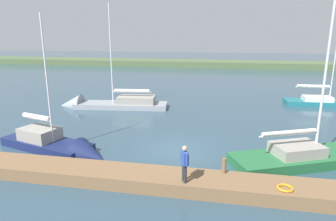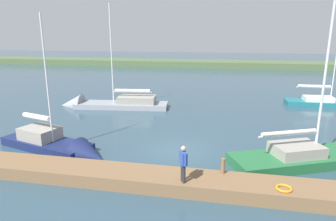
% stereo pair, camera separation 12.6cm
% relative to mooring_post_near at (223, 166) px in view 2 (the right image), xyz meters
% --- Properties ---
extents(ground_plane, '(200.00, 200.00, 0.00)m').
position_rel_mooring_post_near_xyz_m(ground_plane, '(2.72, -3.73, -0.96)').
color(ground_plane, '#2D4756').
extents(far_shoreline, '(180.00, 8.00, 2.40)m').
position_rel_mooring_post_near_xyz_m(far_shoreline, '(2.72, -52.31, -0.96)').
color(far_shoreline, '#4C603D').
rests_on(far_shoreline, ground_plane).
extents(dock_pier, '(27.22, 1.82, 0.61)m').
position_rel_mooring_post_near_xyz_m(dock_pier, '(2.72, 0.64, -0.66)').
color(dock_pier, brown).
rests_on(dock_pier, ground_plane).
extents(mooring_post_near, '(0.19, 0.19, 0.71)m').
position_rel_mooring_post_near_xyz_m(mooring_post_near, '(0.00, 0.00, 0.00)').
color(mooring_post_near, brown).
rests_on(mooring_post_near, dock_pier).
extents(life_ring_buoy, '(0.66, 0.66, 0.10)m').
position_rel_mooring_post_near_xyz_m(life_ring_buoy, '(-2.47, 1.00, -0.31)').
color(life_ring_buoy, orange).
rests_on(life_ring_buoy, dock_pier).
extents(sailboat_far_right, '(10.40, 3.41, 10.43)m').
position_rel_mooring_post_near_xyz_m(sailboat_far_right, '(11.14, -13.05, -0.73)').
color(sailboat_far_right, gray).
rests_on(sailboat_far_right, ground_plane).
extents(sailboat_inner_slip, '(7.55, 3.92, 8.75)m').
position_rel_mooring_post_near_xyz_m(sailboat_inner_slip, '(9.46, -2.24, -0.72)').
color(sailboat_inner_slip, navy).
rests_on(sailboat_inner_slip, ground_plane).
extents(sailboat_behind_pier, '(10.09, 6.26, 10.95)m').
position_rel_mooring_post_near_xyz_m(sailboat_behind_pier, '(-5.94, -4.06, -0.79)').
color(sailboat_behind_pier, '#236638').
rests_on(sailboat_behind_pier, ground_plane).
extents(person_on_dock, '(0.40, 0.57, 1.63)m').
position_rel_mooring_post_near_xyz_m(person_on_dock, '(1.64, 1.16, 0.58)').
color(person_on_dock, '#28282D').
rests_on(person_on_dock, dock_pier).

